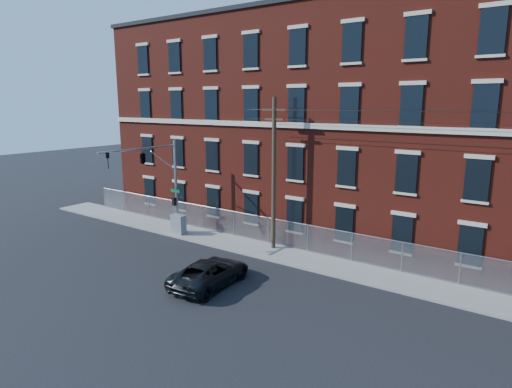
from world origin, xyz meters
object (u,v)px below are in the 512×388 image
object	(u,v)px
traffic_signal_mast	(151,167)
pickup_truck	(210,273)
utility_pole_near	(274,172)
utility_cabinet	(178,224)

from	to	relation	value
traffic_signal_mast	pickup_truck	size ratio (longest dim) A/B	1.36
traffic_signal_mast	pickup_truck	xyz separation A→B (m)	(8.48, -3.55, -4.67)
utility_pole_near	traffic_signal_mast	bearing A→B (deg)	-156.86
utility_pole_near	utility_cabinet	size ratio (longest dim) A/B	6.97
traffic_signal_mast	pickup_truck	distance (m)	10.31
traffic_signal_mast	utility_pole_near	distance (m)	8.70
traffic_signal_mast	utility_cabinet	distance (m)	5.00
traffic_signal_mast	utility_cabinet	world-z (taller)	traffic_signal_mast
utility_pole_near	pickup_truck	xyz separation A→B (m)	(0.48, -6.97, -4.62)
pickup_truck	utility_cabinet	xyz separation A→B (m)	(-8.07, 5.57, 0.12)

